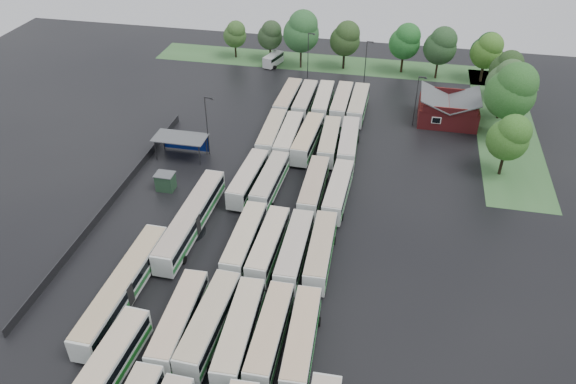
# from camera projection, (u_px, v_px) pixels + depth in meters

# --- Properties ---
(ground) EXTENTS (160.00, 160.00, 0.00)m
(ground) POSITION_uv_depth(u_px,v_px,m) (252.00, 261.00, 68.66)
(ground) COLOR black
(ground) RESTS_ON ground
(brick_building) EXTENTS (10.07, 8.60, 5.39)m
(brick_building) POSITION_uv_depth(u_px,v_px,m) (448.00, 112.00, 97.85)
(brick_building) COLOR maroon
(brick_building) RESTS_ON ground
(wash_shed) EXTENTS (8.20, 4.20, 3.58)m
(wash_shed) POSITION_uv_depth(u_px,v_px,m) (181.00, 139.00, 87.58)
(wash_shed) COLOR #2D2D30
(wash_shed) RESTS_ON ground
(utility_hut) EXTENTS (2.70, 2.20, 2.62)m
(utility_hut) POSITION_uv_depth(u_px,v_px,m) (165.00, 181.00, 80.79)
(utility_hut) COLOR #1E3B25
(utility_hut) RESTS_ON ground
(grass_strip_north) EXTENTS (80.00, 10.00, 0.01)m
(grass_strip_north) POSITION_uv_depth(u_px,v_px,m) (339.00, 64.00, 120.36)
(grass_strip_north) COLOR #376632
(grass_strip_north) RESTS_ON ground
(grass_strip_east) EXTENTS (10.00, 50.00, 0.01)m
(grass_strip_east) POSITION_uv_depth(u_px,v_px,m) (505.00, 127.00, 97.23)
(grass_strip_east) COLOR #376632
(grass_strip_east) RESTS_ON ground
(west_fence) EXTENTS (0.10, 50.00, 1.20)m
(west_fence) POSITION_uv_depth(u_px,v_px,m) (113.00, 199.00, 78.53)
(west_fence) COLOR #2D2D30
(west_fence) RESTS_ON ground
(bus_r1c0) EXTENTS (3.05, 12.55, 3.47)m
(bus_r1c0) POSITION_uv_depth(u_px,v_px,m) (179.00, 321.00, 58.28)
(bus_r1c0) COLOR silver
(bus_r1c0) RESTS_ON ground
(bus_r1c1) EXTENTS (3.14, 12.97, 3.59)m
(bus_r1c1) POSITION_uv_depth(u_px,v_px,m) (209.00, 323.00, 57.96)
(bus_r1c1) COLOR silver
(bus_r1c1) RESTS_ON ground
(bus_r1c2) EXTENTS (3.25, 12.95, 3.58)m
(bus_r1c2) POSITION_uv_depth(u_px,v_px,m) (240.00, 332.00, 57.00)
(bus_r1c2) COLOR silver
(bus_r1c2) RESTS_ON ground
(bus_r1c3) EXTENTS (2.78, 12.41, 3.45)m
(bus_r1c3) POSITION_uv_depth(u_px,v_px,m) (270.00, 334.00, 56.83)
(bus_r1c3) COLOR silver
(bus_r1c3) RESTS_ON ground
(bus_r1c4) EXTENTS (3.23, 12.51, 3.45)m
(bus_r1c4) POSITION_uv_depth(u_px,v_px,m) (302.00, 340.00, 56.23)
(bus_r1c4) COLOR silver
(bus_r1c4) RESTS_ON ground
(bus_r2c1) EXTENTS (2.68, 12.49, 3.47)m
(bus_r2c1) POSITION_uv_depth(u_px,v_px,m) (245.00, 240.00, 69.02)
(bus_r2c1) COLOR silver
(bus_r2c1) RESTS_ON ground
(bus_r2c2) EXTENTS (2.80, 12.33, 3.42)m
(bus_r2c2) POSITION_uv_depth(u_px,v_px,m) (268.00, 245.00, 68.34)
(bus_r2c2) COLOR silver
(bus_r2c2) RESTS_ON ground
(bus_r2c3) EXTENTS (2.84, 12.66, 3.51)m
(bus_r2c3) POSITION_uv_depth(u_px,v_px,m) (295.00, 250.00, 67.44)
(bus_r2c3) COLOR silver
(bus_r2c3) RESTS_ON ground
(bus_r2c4) EXTENTS (2.99, 12.46, 3.45)m
(bus_r2c4) POSITION_uv_depth(u_px,v_px,m) (321.00, 251.00, 67.38)
(bus_r2c4) COLOR silver
(bus_r2c4) RESTS_ON ground
(bus_r3c0) EXTENTS (3.18, 12.32, 3.40)m
(bus_r3c0) POSITION_uv_depth(u_px,v_px,m) (248.00, 178.00, 80.44)
(bus_r3c0) COLOR silver
(bus_r3c0) RESTS_ON ground
(bus_r3c1) EXTENTS (3.07, 12.32, 3.40)m
(bus_r3c1) POSITION_uv_depth(u_px,v_px,m) (270.00, 181.00, 79.89)
(bus_r3c1) COLOR silver
(bus_r3c1) RESTS_ON ground
(bus_r3c3) EXTENTS (2.78, 12.54, 3.48)m
(bus_r3c3) POSITION_uv_depth(u_px,v_px,m) (314.00, 187.00, 78.47)
(bus_r3c3) COLOR silver
(bus_r3c3) RESTS_ON ground
(bus_r3c4) EXTENTS (2.90, 12.41, 3.44)m
(bus_r3c4) POSITION_uv_depth(u_px,v_px,m) (338.00, 191.00, 77.82)
(bus_r3c4) COLOR silver
(bus_r3c4) RESTS_ON ground
(bus_r4c0) EXTENTS (3.00, 12.68, 3.51)m
(bus_r4c0) POSITION_uv_depth(u_px,v_px,m) (272.00, 134.00, 91.12)
(bus_r4c0) COLOR silver
(bus_r4c0) RESTS_ON ground
(bus_r4c1) EXTENTS (2.79, 12.60, 3.50)m
(bus_r4c1) POSITION_uv_depth(u_px,v_px,m) (289.00, 137.00, 90.35)
(bus_r4c1) COLOR silver
(bus_r4c1) RESTS_ON ground
(bus_r4c2) EXTENTS (3.30, 12.95, 3.57)m
(bus_r4c2) POSITION_uv_depth(u_px,v_px,m) (308.00, 139.00, 89.77)
(bus_r4c2) COLOR silver
(bus_r4c2) RESTS_ON ground
(bus_r4c3) EXTENTS (3.08, 12.29, 3.39)m
(bus_r4c3) POSITION_uv_depth(u_px,v_px,m) (329.00, 141.00, 89.26)
(bus_r4c3) COLOR silver
(bus_r4c3) RESTS_ON ground
(bus_r4c4) EXTENTS (3.27, 12.78, 3.53)m
(bus_r4c4) POSITION_uv_depth(u_px,v_px,m) (348.00, 143.00, 88.70)
(bus_r4c4) COLOR silver
(bus_r4c4) RESTS_ON ground
(bus_r5c0) EXTENTS (2.91, 12.62, 3.50)m
(bus_r5c0) POSITION_uv_depth(u_px,v_px,m) (288.00, 99.00, 101.81)
(bus_r5c0) COLOR silver
(bus_r5c0) RESTS_ON ground
(bus_r5c1) EXTENTS (2.68, 12.30, 3.42)m
(bus_r5c1) POSITION_uv_depth(u_px,v_px,m) (305.00, 101.00, 101.44)
(bus_r5c1) COLOR silver
(bus_r5c1) RESTS_ON ground
(bus_r5c2) EXTENTS (3.00, 12.49, 3.46)m
(bus_r5c2) POSITION_uv_depth(u_px,v_px,m) (323.00, 102.00, 101.07)
(bus_r5c2) COLOR silver
(bus_r5c2) RESTS_ON ground
(bus_r5c3) EXTENTS (2.72, 12.62, 3.51)m
(bus_r5c3) POSITION_uv_depth(u_px,v_px,m) (342.00, 103.00, 100.55)
(bus_r5c3) COLOR silver
(bus_r5c3) RESTS_ON ground
(bus_r5c4) EXTENTS (2.82, 12.71, 3.53)m
(bus_r5c4) POSITION_uv_depth(u_px,v_px,m) (358.00, 105.00, 99.89)
(bus_r5c4) COLOR silver
(bus_r5c4) RESTS_ON ground
(artic_bus_west_b) EXTENTS (3.08, 19.19, 3.55)m
(artic_bus_west_b) POSITION_uv_depth(u_px,v_px,m) (191.00, 219.00, 72.45)
(artic_bus_west_b) COLOR silver
(artic_bus_west_b) RESTS_ON ground
(artic_bus_west_c) EXTENTS (2.96, 18.96, 3.51)m
(artic_bus_west_c) POSITION_uv_depth(u_px,v_px,m) (123.00, 287.00, 62.26)
(artic_bus_west_c) COLOR silver
(artic_bus_west_c) RESTS_ON ground
(minibus) EXTENTS (3.57, 5.92, 2.43)m
(minibus) POSITION_uv_depth(u_px,v_px,m) (273.00, 59.00, 119.21)
(minibus) COLOR silver
(minibus) RESTS_ON ground
(tree_north_0) EXTENTS (4.97, 4.97, 8.23)m
(tree_north_0) POSITION_uv_depth(u_px,v_px,m) (235.00, 34.00, 120.65)
(tree_north_0) COLOR black
(tree_north_0) RESTS_ON ground
(tree_north_1) EXTENTS (5.31, 5.31, 8.80)m
(tree_north_1) POSITION_uv_depth(u_px,v_px,m) (270.00, 35.00, 119.10)
(tree_north_1) COLOR black
(tree_north_1) RESTS_ON ground
(tree_north_2) EXTENTS (7.43, 7.43, 12.31)m
(tree_north_2) POSITION_uv_depth(u_px,v_px,m) (302.00, 31.00, 114.38)
(tree_north_2) COLOR black
(tree_north_2) RESTS_ON ground
(tree_north_3) EXTENTS (6.22, 6.22, 10.30)m
(tree_north_3) POSITION_uv_depth(u_px,v_px,m) (346.00, 38.00, 114.59)
(tree_north_3) COLOR black
(tree_north_3) RESTS_ON ground
(tree_north_4) EXTENTS (6.30, 6.30, 10.44)m
(tree_north_4) POSITION_uv_depth(u_px,v_px,m) (406.00, 41.00, 112.99)
(tree_north_4) COLOR black
(tree_north_4) RESTS_ON ground
(tree_north_5) EXTENTS (6.49, 6.49, 10.75)m
(tree_north_5) POSITION_uv_depth(u_px,v_px,m) (441.00, 45.00, 110.37)
(tree_north_5) COLOR black
(tree_north_5) RESTS_ON ground
(tree_north_6) EXTENTS (6.07, 6.07, 10.05)m
(tree_north_6) POSITION_uv_depth(u_px,v_px,m) (487.00, 50.00, 109.68)
(tree_north_6) COLOR black
(tree_north_6) RESTS_ON ground
(tree_east_0) EXTENTS (6.07, 6.07, 10.05)m
(tree_east_0) POSITION_uv_depth(u_px,v_px,m) (510.00, 137.00, 81.03)
(tree_east_0) COLOR black
(tree_east_0) RESTS_ON ground
(tree_east_1) EXTENTS (8.03, 8.03, 13.30)m
(tree_east_1) POSITION_uv_depth(u_px,v_px,m) (512.00, 91.00, 89.16)
(tree_east_1) COLOR #34241A
(tree_east_1) RESTS_ON ground
(tree_east_2) EXTENTS (6.66, 6.66, 11.02)m
(tree_east_2) POSITION_uv_depth(u_px,v_px,m) (507.00, 81.00, 95.76)
(tree_east_2) COLOR black
(tree_east_2) RESTS_ON ground
(tree_east_3) EXTENTS (5.88, 5.88, 9.73)m
(tree_east_3) POSITION_uv_depth(u_px,v_px,m) (507.00, 68.00, 102.53)
(tree_east_3) COLOR #2D2116
(tree_east_3) RESTS_ON ground
(tree_east_4) EXTENTS (6.10, 6.10, 10.11)m
(tree_east_4) POSITION_uv_depth(u_px,v_px,m) (488.00, 51.00, 109.23)
(tree_east_4) COLOR #2D2215
(tree_east_4) RESTS_ON ground
(lamp_post_ne) EXTENTS (1.39, 0.27, 9.01)m
(lamp_post_ne) POSITION_uv_depth(u_px,v_px,m) (417.00, 97.00, 94.76)
(lamp_post_ne) COLOR #2D2D30
(lamp_post_ne) RESTS_ON ground
(lamp_post_nw) EXTENTS (1.53, 0.30, 9.93)m
(lamp_post_nw) POSITION_uv_depth(u_px,v_px,m) (208.00, 122.00, 86.44)
(lamp_post_nw) COLOR #2D2D30
(lamp_post_nw) RESTS_ON ground
(lamp_post_back_w) EXTENTS (1.44, 0.28, 9.35)m
(lamp_post_back_w) POSITION_uv_depth(u_px,v_px,m) (309.00, 52.00, 111.32)
(lamp_post_back_w) COLOR #2D2D30
(lamp_post_back_w) RESTS_ON ground
(lamp_post_back_e) EXTENTS (1.45, 0.28, 9.41)m
(lamp_post_back_e) POSITION_uv_depth(u_px,v_px,m) (366.00, 61.00, 107.43)
(lamp_post_back_e) COLOR #2D2D30
(lamp_post_back_e) RESTS_ON ground
(puddle_0) EXTENTS (4.11, 4.11, 0.01)m
(puddle_0) POSITION_uv_depth(u_px,v_px,m) (194.00, 382.00, 54.32)
(puddle_0) COLOR black
(puddle_0) RESTS_ON ground
(puddle_2) EXTENTS (5.16, 5.16, 0.01)m
(puddle_2) POSITION_uv_depth(u_px,v_px,m) (186.00, 232.00, 73.38)
(puddle_2) COLOR black
(puddle_2) RESTS_ON ground
(puddle_3) EXTENTS (2.97, 2.97, 0.01)m
(puddle_3) POSITION_uv_depth(u_px,v_px,m) (287.00, 276.00, 66.54)
(puddle_3) COLOR black
(puddle_3) RESTS_ON ground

